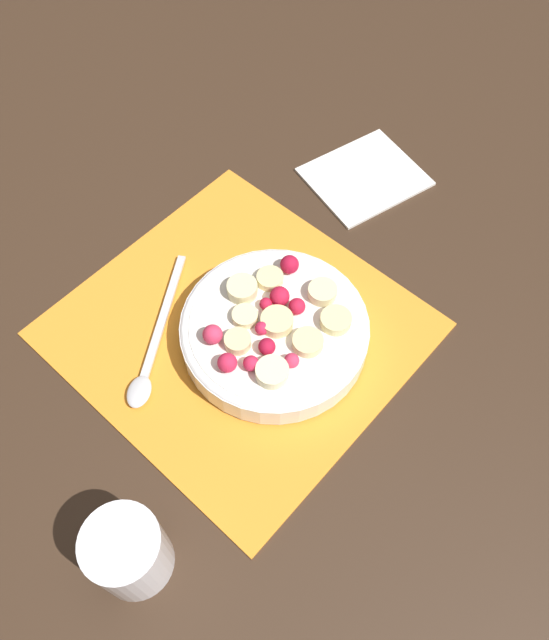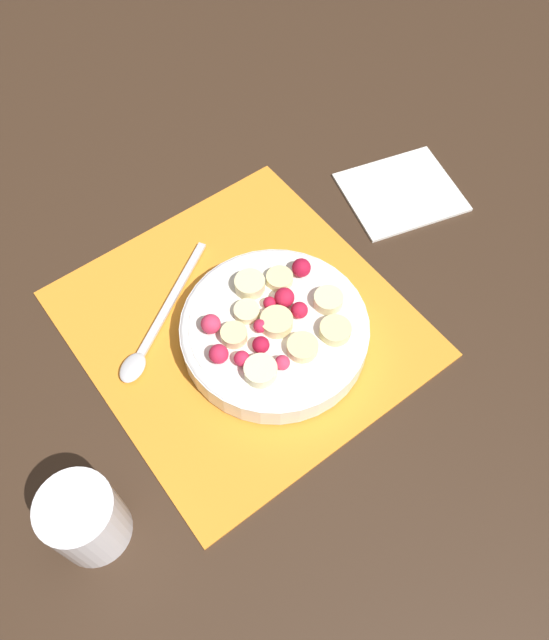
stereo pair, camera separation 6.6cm
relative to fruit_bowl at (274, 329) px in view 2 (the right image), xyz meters
The scene contains 6 objects.
ground_plane 0.05m from the fruit_bowl, 22.10° to the left, with size 3.00×3.00×0.00m, color #382619.
placemat 0.05m from the fruit_bowl, 22.10° to the left, with size 0.36×0.34×0.01m.
fruit_bowl is the anchor object (origin of this frame).
spoon 0.14m from the fruit_bowl, 51.82° to the left, with size 0.12×0.18×0.01m.
drinking_glass 0.27m from the fruit_bowl, 103.57° to the left, with size 0.07×0.07×0.08m.
napkin 0.28m from the fruit_bowl, 73.64° to the right, with size 0.16×0.17×0.01m.
Camera 2 is at (-0.32, 0.19, 0.61)m, focal length 35.00 mm.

